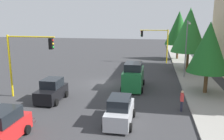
# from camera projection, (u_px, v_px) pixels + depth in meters

# --- Properties ---
(ground_plane) EXTENTS (120.00, 120.00, 0.00)m
(ground_plane) POSITION_uv_depth(u_px,v_px,m) (104.00, 83.00, 26.63)
(ground_plane) COLOR #353538
(sidewalk_kerb) EXTENTS (80.00, 4.00, 0.15)m
(sidewalk_kerb) POSITION_uv_depth(u_px,v_px,m) (194.00, 76.00, 29.55)
(sidewalk_kerb) COLOR gray
(sidewalk_kerb) RESTS_ON ground
(lane_arrow_near) EXTENTS (2.40, 1.10, 1.10)m
(lane_arrow_near) POSITION_uv_depth(u_px,v_px,m) (25.00, 125.00, 16.10)
(lane_arrow_near) COLOR silver
(lane_arrow_near) RESTS_ON ground
(traffic_signal_far_left) EXTENTS (0.36, 4.59, 5.48)m
(traffic_signal_far_left) POSITION_uv_depth(u_px,v_px,m) (156.00, 39.00, 38.23)
(traffic_signal_far_left) COLOR yellow
(traffic_signal_far_left) RESTS_ON ground
(traffic_signal_near_right) EXTENTS (0.36, 4.59, 5.77)m
(traffic_signal_near_right) POSITION_uv_depth(u_px,v_px,m) (27.00, 54.00, 21.01)
(traffic_signal_near_right) COLOR yellow
(traffic_signal_near_right) RESTS_ON ground
(street_lamp_curbside) EXTENTS (2.15, 0.28, 7.00)m
(street_lamp_curbside) POSITION_uv_depth(u_px,v_px,m) (187.00, 43.00, 27.53)
(street_lamp_curbside) COLOR slate
(street_lamp_curbside) RESTS_ON ground
(tree_roadside_near) EXTENTS (3.82, 3.82, 6.96)m
(tree_roadside_near) POSITION_uv_depth(u_px,v_px,m) (209.00, 47.00, 21.86)
(tree_roadside_near) COLOR brown
(tree_roadside_near) RESTS_ON ground
(tree_roadside_mid) EXTENTS (4.71, 4.71, 8.64)m
(tree_roadside_mid) POSITION_uv_depth(u_px,v_px,m) (190.00, 30.00, 31.32)
(tree_roadside_mid) COLOR brown
(tree_roadside_mid) RESTS_ON ground
(tree_roadside_far) EXTENTS (4.64, 4.64, 8.50)m
(tree_roadside_far) POSITION_uv_depth(u_px,v_px,m) (179.00, 28.00, 41.03)
(tree_roadside_far) COLOR brown
(tree_roadside_far) RESTS_ON ground
(delivery_van_green) EXTENTS (4.80, 2.22, 2.77)m
(delivery_van_green) POSITION_uv_depth(u_px,v_px,m) (133.00, 77.00, 24.40)
(delivery_van_green) COLOR #1E7238
(delivery_van_green) RESTS_ON ground
(car_black) EXTENTS (3.70, 2.02, 1.98)m
(car_black) POSITION_uv_depth(u_px,v_px,m) (52.00, 91.00, 20.82)
(car_black) COLOR black
(car_black) RESTS_ON ground
(car_red) EXTENTS (4.07, 2.01, 1.98)m
(car_red) POSITION_uv_depth(u_px,v_px,m) (2.00, 128.00, 13.71)
(car_red) COLOR red
(car_red) RESTS_ON ground
(car_silver) EXTENTS (3.89, 1.94, 1.98)m
(car_silver) POSITION_uv_depth(u_px,v_px,m) (120.00, 111.00, 16.27)
(car_silver) COLOR #B2B5BA
(car_silver) RESTS_ON ground
(pedestrian_crossing) EXTENTS (0.40, 0.24, 1.70)m
(pedestrian_crossing) POSITION_uv_depth(u_px,v_px,m) (182.00, 100.00, 18.42)
(pedestrian_crossing) COLOR #262638
(pedestrian_crossing) RESTS_ON ground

